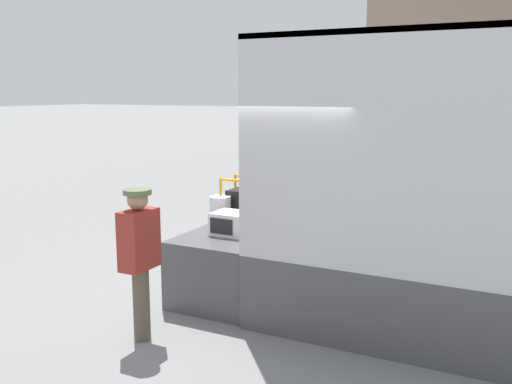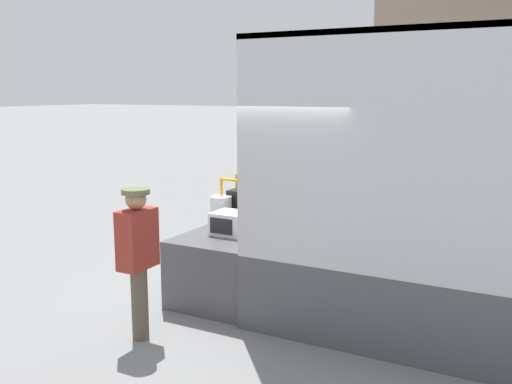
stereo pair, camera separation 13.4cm
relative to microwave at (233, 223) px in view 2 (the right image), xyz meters
name	(u,v)px [view 2 (the right image)]	position (x,y,z in m)	size (l,w,h in m)	color
ground_plane	(281,298)	(0.53, 0.32, -1.00)	(160.00, 160.00, 0.00)	gray
tailgate_deck	(243,260)	(-0.03, 0.32, -0.57)	(1.12, 2.12, 0.86)	#4C4C51
microwave	(233,223)	(0.00, 0.00, 0.00)	(0.49, 0.42, 0.29)	white
portable_generator	(252,206)	(-0.08, 0.66, 0.10)	(0.73, 0.45, 0.63)	black
orange_bucket	(221,211)	(-0.41, 0.38, 0.05)	(0.29, 0.29, 0.39)	silver
worker_person	(138,249)	(-0.28, -1.51, 0.01)	(0.30, 0.44, 1.65)	brown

